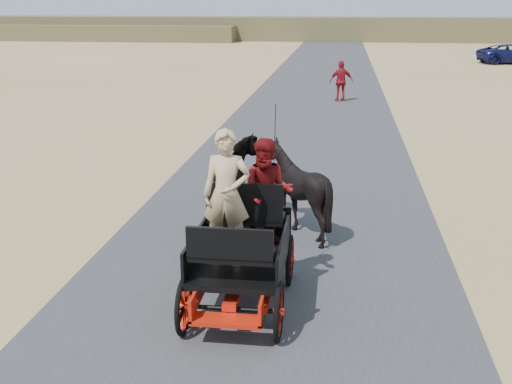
# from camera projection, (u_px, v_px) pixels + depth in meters

# --- Properties ---
(ground) EXTENTS (140.00, 140.00, 0.00)m
(ground) POSITION_uv_depth(u_px,v_px,m) (260.00, 296.00, 9.40)
(ground) COLOR tan
(road) EXTENTS (6.00, 140.00, 0.01)m
(road) POSITION_uv_depth(u_px,v_px,m) (260.00, 296.00, 9.40)
(road) COLOR #38383A
(road) RESTS_ON ground
(ridge_far) EXTENTS (140.00, 6.00, 2.40)m
(ridge_far) POSITION_uv_depth(u_px,v_px,m) (334.00, 29.00, 67.91)
(ridge_far) COLOR brown
(ridge_far) RESTS_ON ground
(ridge_near) EXTENTS (40.00, 4.00, 1.60)m
(ridge_near) POSITION_uv_depth(u_px,v_px,m) (49.00, 33.00, 68.03)
(ridge_near) COLOR brown
(ridge_near) RESTS_ON ground
(carriage) EXTENTS (1.30, 2.40, 0.72)m
(carriage) POSITION_uv_depth(u_px,v_px,m) (241.00, 281.00, 9.05)
(carriage) COLOR black
(carriage) RESTS_ON ground
(horse_left) EXTENTS (0.91, 2.01, 1.70)m
(horse_left) POSITION_uv_depth(u_px,v_px,m) (237.00, 187.00, 11.83)
(horse_left) COLOR black
(horse_left) RESTS_ON ground
(horse_right) EXTENTS (1.37, 1.54, 1.70)m
(horse_right) POSITION_uv_depth(u_px,v_px,m) (296.00, 190.00, 11.69)
(horse_right) COLOR black
(horse_right) RESTS_ON ground
(driver_man) EXTENTS (0.66, 0.43, 1.80)m
(driver_man) POSITION_uv_depth(u_px,v_px,m) (227.00, 194.00, 8.76)
(driver_man) COLOR tan
(driver_man) RESTS_ON carriage
(passenger_woman) EXTENTS (0.77, 0.60, 1.58)m
(passenger_woman) POSITION_uv_depth(u_px,v_px,m) (267.00, 192.00, 9.25)
(passenger_woman) COLOR #660C0F
(passenger_woman) RESTS_ON carriage
(pedestrian) EXTENTS (1.09, 0.68, 1.73)m
(pedestrian) POSITION_uv_depth(u_px,v_px,m) (341.00, 81.00, 27.15)
(pedestrian) COLOR maroon
(pedestrian) RESTS_ON ground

